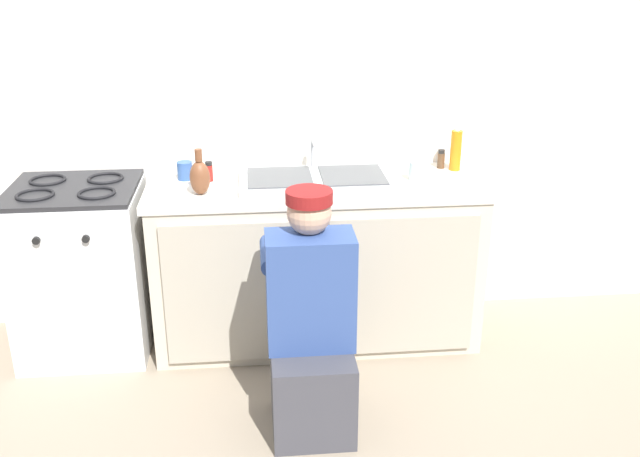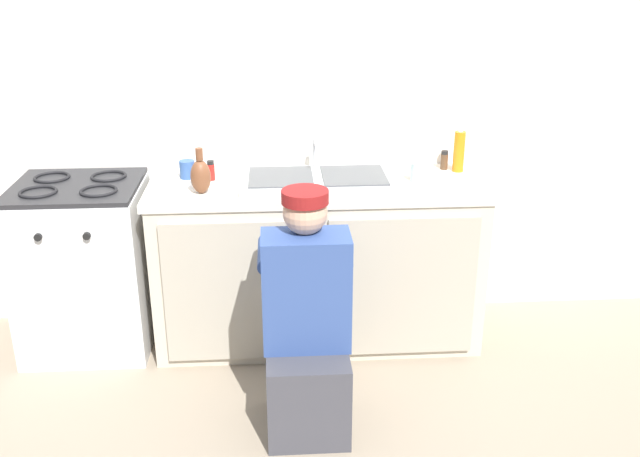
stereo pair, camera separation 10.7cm
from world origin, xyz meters
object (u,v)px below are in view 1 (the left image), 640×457
(spice_bottle_pepper, at_px, (441,159))
(soap_bottle_orange, at_px, (456,150))
(plumber_person, at_px, (311,334))
(spice_bottle_red, at_px, (209,172))
(coffee_mug, at_px, (185,171))
(sink_double_basin, at_px, (316,179))
(water_glass, at_px, (415,171))
(stove_range, at_px, (83,269))
(vase_decorative, at_px, (200,177))

(spice_bottle_pepper, distance_m, soap_bottle_orange, 0.10)
(plumber_person, height_order, spice_bottle_red, plumber_person)
(coffee_mug, bearing_deg, plumber_person, -57.47)
(plumber_person, xyz_separation_m, spice_bottle_pepper, (0.81, 0.98, 0.49))
(spice_bottle_red, bearing_deg, coffee_mug, 161.46)
(sink_double_basin, relative_size, coffee_mug, 6.35)
(plumber_person, bearing_deg, spice_bottle_pepper, 50.48)
(water_glass, bearing_deg, spice_bottle_pepper, 46.56)
(soap_bottle_orange, bearing_deg, spice_bottle_pepper, 148.53)
(sink_double_basin, height_order, plumber_person, plumber_person)
(sink_double_basin, relative_size, plumber_person, 0.72)
(water_glass, bearing_deg, coffee_mug, 173.42)
(stove_range, distance_m, water_glass, 1.83)
(soap_bottle_orange, xyz_separation_m, vase_decorative, (-1.37, -0.28, -0.02))
(sink_double_basin, relative_size, spice_bottle_pepper, 7.62)
(plumber_person, bearing_deg, coffee_mug, 122.53)
(water_glass, height_order, vase_decorative, vase_decorative)
(sink_double_basin, distance_m, stove_range, 1.32)
(sink_double_basin, distance_m, spice_bottle_pepper, 0.74)
(stove_range, relative_size, plumber_person, 0.84)
(spice_bottle_red, relative_size, coffee_mug, 0.83)
(vase_decorative, bearing_deg, water_glass, 5.95)
(plumber_person, bearing_deg, stove_range, 145.30)
(plumber_person, bearing_deg, spice_bottle_red, 117.70)
(stove_range, xyz_separation_m, spice_bottle_pepper, (1.95, 0.19, 0.49))
(soap_bottle_orange, distance_m, water_glass, 0.32)
(coffee_mug, xyz_separation_m, water_glass, (1.20, -0.14, 0.00))
(plumber_person, distance_m, coffee_mug, 1.19)
(vase_decorative, bearing_deg, soap_bottle_orange, 11.58)
(stove_range, bearing_deg, spice_bottle_red, 6.52)
(spice_bottle_red, bearing_deg, spice_bottle_pepper, 4.97)
(plumber_person, relative_size, vase_decorative, 4.80)
(stove_range, height_order, plumber_person, plumber_person)
(spice_bottle_red, distance_m, water_glass, 1.07)
(spice_bottle_red, xyz_separation_m, water_glass, (1.07, -0.10, -0.00))
(stove_range, distance_m, spice_bottle_red, 0.85)
(sink_double_basin, bearing_deg, soap_bottle_orange, 10.57)
(stove_range, bearing_deg, soap_bottle_orange, 4.17)
(sink_double_basin, bearing_deg, stove_range, -179.90)
(stove_range, relative_size, water_glass, 9.27)
(spice_bottle_pepper, relative_size, water_glass, 1.05)
(plumber_person, height_order, vase_decorative, vase_decorative)
(sink_double_basin, height_order, spice_bottle_pepper, sink_double_basin)
(plumber_person, height_order, coffee_mug, plumber_person)
(soap_bottle_orange, bearing_deg, sink_double_basin, -169.43)
(stove_range, bearing_deg, spice_bottle_pepper, 5.51)
(sink_double_basin, relative_size, soap_bottle_orange, 3.20)
(spice_bottle_red, relative_size, spice_bottle_pepper, 1.00)
(plumber_person, relative_size, water_glass, 11.04)
(spice_bottle_red, distance_m, spice_bottle_pepper, 1.27)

